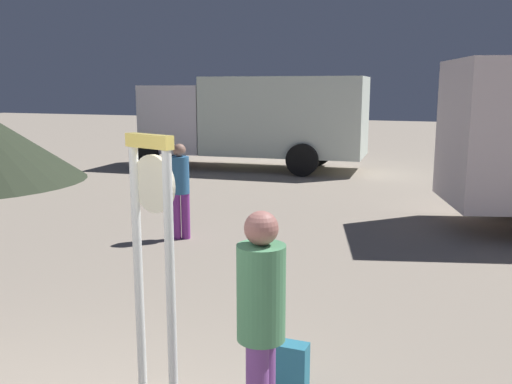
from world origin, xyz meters
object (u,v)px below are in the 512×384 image
backpack (286,371)px  box_truck_far (256,118)px  person_distant (180,186)px  standing_clock (153,239)px  person_near_clock (261,321)px

backpack → box_truck_far: size_ratio=0.07×
backpack → person_distant: size_ratio=0.31×
standing_clock → backpack: standing_clock is taller
person_near_clock → backpack: (-0.03, 0.65, -0.69)m
standing_clock → person_distant: (-2.08, 4.20, -0.43)m
backpack → box_truck_far: (-4.76, 11.72, 1.29)m
box_truck_far → standing_clock: bearing=-72.4°
person_near_clock → box_truck_far: 13.28m
person_distant → standing_clock: bearing=-63.6°
backpack → person_distant: bearing=128.1°
standing_clock → backpack: bearing=20.0°
person_near_clock → person_distant: person_near_clock is taller
standing_clock → backpack: size_ratio=4.40×
backpack → person_distant: (-3.03, 3.86, 0.63)m
standing_clock → person_distant: bearing=116.4°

